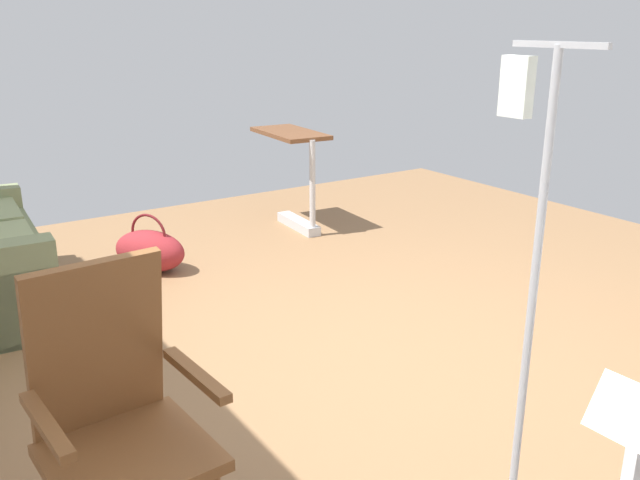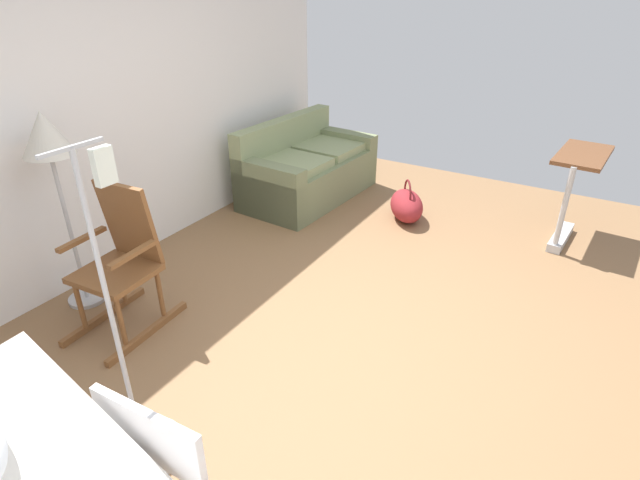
# 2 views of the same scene
# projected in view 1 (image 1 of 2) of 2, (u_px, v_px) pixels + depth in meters

# --- Properties ---
(ground_plane) EXTENTS (7.18, 7.18, 0.00)m
(ground_plane) POSITION_uv_depth(u_px,v_px,m) (369.00, 358.00, 3.64)
(ground_plane) COLOR olive
(rocking_chair) EXTENTS (0.79, 0.53, 1.05)m
(rocking_chair) POSITION_uv_depth(u_px,v_px,m) (119.00, 431.00, 2.12)
(rocking_chair) COLOR brown
(rocking_chair) RESTS_ON ground
(overbed_table) EXTENTS (0.86, 0.46, 0.84)m
(overbed_table) POSITION_uv_depth(u_px,v_px,m) (295.00, 168.00, 5.82)
(overbed_table) COLOR #B2B5BA
(overbed_table) RESTS_ON ground
(duffel_bag) EXTENTS (0.64, 0.57, 0.43)m
(duffel_bag) POSITION_uv_depth(u_px,v_px,m) (150.00, 250.00, 4.88)
(duffel_bag) COLOR maroon
(duffel_bag) RESTS_ON ground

